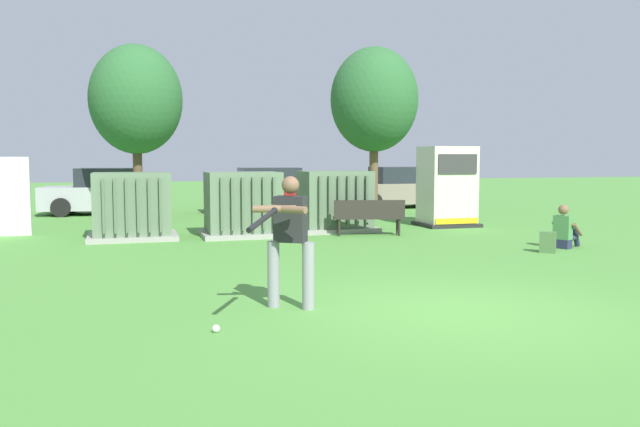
# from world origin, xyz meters

# --- Properties ---
(ground_plane) EXTENTS (96.00, 96.00, 0.00)m
(ground_plane) POSITION_xyz_m (0.00, 0.00, 0.00)
(ground_plane) COLOR #51933D
(transformer_west) EXTENTS (2.10, 1.70, 1.62)m
(transformer_west) POSITION_xyz_m (-3.95, 8.97, 0.79)
(transformer_west) COLOR #9E9B93
(transformer_west) RESTS_ON ground
(transformer_mid_west) EXTENTS (2.10, 1.70, 1.62)m
(transformer_mid_west) POSITION_xyz_m (-1.27, 8.78, 0.79)
(transformer_mid_west) COLOR #9E9B93
(transformer_mid_west) RESTS_ON ground
(transformer_mid_east) EXTENTS (2.10, 1.70, 1.62)m
(transformer_mid_east) POSITION_xyz_m (1.31, 9.22, 0.79)
(transformer_mid_east) COLOR #9E9B93
(transformer_mid_east) RESTS_ON ground
(generator_enclosure) EXTENTS (1.60, 1.40, 2.30)m
(generator_enclosure) POSITION_xyz_m (4.82, 9.49, 1.14)
(generator_enclosure) COLOR #262626
(generator_enclosure) RESTS_ON ground
(park_bench) EXTENTS (1.84, 0.80, 0.92)m
(park_bench) POSITION_xyz_m (1.81, 7.92, 0.54)
(park_bench) COLOR #2D2823
(park_bench) RESTS_ON ground
(batter) EXTENTS (1.09, 1.48, 1.74)m
(batter) POSITION_xyz_m (-2.03, 0.77, 0.98)
(batter) COLOR gray
(batter) RESTS_ON ground
(sports_ball) EXTENTS (0.09, 0.09, 0.09)m
(sports_ball) POSITION_xyz_m (-3.10, -0.11, 0.04)
(sports_ball) COLOR white
(sports_ball) RESTS_ON ground
(seated_spectator) EXTENTS (0.79, 0.67, 0.96)m
(seated_spectator) POSITION_xyz_m (5.15, 4.63, 0.38)
(seated_spectator) COLOR #282D4C
(seated_spectator) RESTS_ON ground
(backpack) EXTENTS (0.38, 0.37, 0.44)m
(backpack) POSITION_xyz_m (4.35, 4.11, 0.21)
(backpack) COLOR #4C723F
(backpack) RESTS_ON ground
(tree_left) EXTENTS (2.90, 2.90, 5.54)m
(tree_left) POSITION_xyz_m (-3.73, 14.06, 3.80)
(tree_left) COLOR brown
(tree_left) RESTS_ON ground
(tree_center_left) EXTENTS (3.02, 3.02, 5.77)m
(tree_center_left) POSITION_xyz_m (4.16, 13.65, 3.96)
(tree_center_left) COLOR brown
(tree_center_left) RESTS_ON ground
(parked_car_left_of_center) EXTENTS (4.39, 2.33, 1.62)m
(parked_car_left_of_center) POSITION_xyz_m (-4.77, 16.39, 0.75)
(parked_car_left_of_center) COLOR #B2B2B7
(parked_car_left_of_center) RESTS_ON ground
(parked_car_right_of_center) EXTENTS (4.20, 1.93, 1.62)m
(parked_car_right_of_center) POSITION_xyz_m (0.80, 15.79, 0.75)
(parked_car_right_of_center) COLOR maroon
(parked_car_right_of_center) RESTS_ON ground
(parked_car_rightmost) EXTENTS (4.22, 1.97, 1.62)m
(parked_car_rightmost) POSITION_xyz_m (6.20, 16.30, 0.75)
(parked_car_rightmost) COLOR gray
(parked_car_rightmost) RESTS_ON ground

